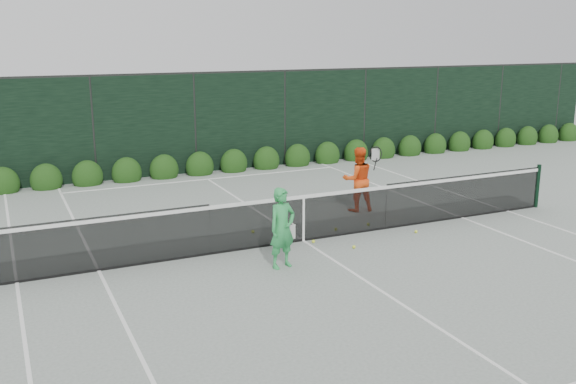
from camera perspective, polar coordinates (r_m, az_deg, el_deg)
name	(u,v)px	position (r m, az deg, el deg)	size (l,w,h in m)	color
ground	(303,241)	(13.28, 1.37, -4.38)	(80.00, 80.00, 0.00)	slate
tennis_net	(302,217)	(13.11, 1.29, -2.19)	(12.90, 0.10, 1.07)	black
player_woman	(282,228)	(11.61, -0.51, -3.23)	(0.65, 0.47, 1.49)	green
player_man	(358,179)	(15.43, 6.23, 1.14)	(0.92, 0.72, 1.56)	#F84E14
court_lines	(303,241)	(13.28, 1.37, -4.36)	(11.03, 23.83, 0.01)	white
windscreen_fence	(377,200)	(10.59, 7.90, -0.72)	(32.00, 21.07, 3.06)	black
hedge_row	(200,167)	(19.68, -7.85, 2.23)	(31.66, 0.65, 0.94)	#16360E
tennis_balls	(340,234)	(13.68, 4.67, -3.73)	(3.25, 1.86, 0.07)	#E5F636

